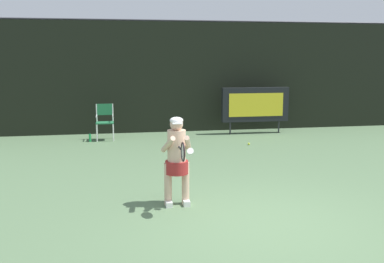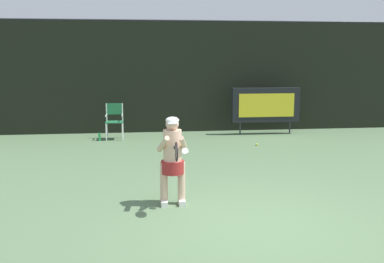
{
  "view_description": "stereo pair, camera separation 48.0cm",
  "coord_description": "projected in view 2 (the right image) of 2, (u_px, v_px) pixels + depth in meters",
  "views": [
    {
      "loc": [
        -2.21,
        -6.11,
        2.52
      ],
      "look_at": [
        -0.71,
        2.32,
        1.05
      ],
      "focal_mm": 41.64,
      "sensor_mm": 36.0,
      "label": 1
    },
    {
      "loc": [
        -1.73,
        -6.18,
        2.52
      ],
      "look_at": [
        -0.71,
        2.32,
        1.05
      ],
      "focal_mm": 41.64,
      "sensor_mm": 36.0,
      "label": 2
    }
  ],
  "objects": [
    {
      "name": "ground",
      "position": [
        261.0,
        231.0,
        6.5
      ],
      "size": [
        18.0,
        22.0,
        0.03
      ],
      "color": "#577550"
    },
    {
      "name": "backdrop_screen",
      "position": [
        191.0,
        77.0,
        14.69
      ],
      "size": [
        18.0,
        0.12,
        3.66
      ],
      "color": "black",
      "rests_on": "ground"
    },
    {
      "name": "tennis_racket",
      "position": [
        176.0,
        152.0,
        6.94
      ],
      "size": [
        0.03,
        0.6,
        0.31
      ],
      "rotation": [
        0.0,
        0.0,
        0.01
      ],
      "color": "black"
    },
    {
      "name": "water_bottle",
      "position": [
        100.0,
        137.0,
        13.27
      ],
      "size": [
        0.07,
        0.07,
        0.27
      ],
      "color": "green",
      "rests_on": "ground"
    },
    {
      "name": "tennis_player",
      "position": [
        173.0,
        157.0,
        7.48
      ],
      "size": [
        0.53,
        0.61,
        1.51
      ],
      "color": "white",
      "rests_on": "ground"
    },
    {
      "name": "scoreboard",
      "position": [
        266.0,
        105.0,
        14.26
      ],
      "size": [
        2.2,
        0.21,
        1.5
      ],
      "color": "black",
      "rests_on": "ground"
    },
    {
      "name": "umpire_chair",
      "position": [
        114.0,
        119.0,
        13.47
      ],
      "size": [
        0.52,
        0.44,
        1.08
      ],
      "color": "white",
      "rests_on": "ground"
    },
    {
      "name": "tennis_ball_loose",
      "position": [
        257.0,
        144.0,
        12.56
      ],
      "size": [
        0.07,
        0.07,
        0.07
      ],
      "color": "#CCDB3D",
      "rests_on": "ground"
    }
  ]
}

